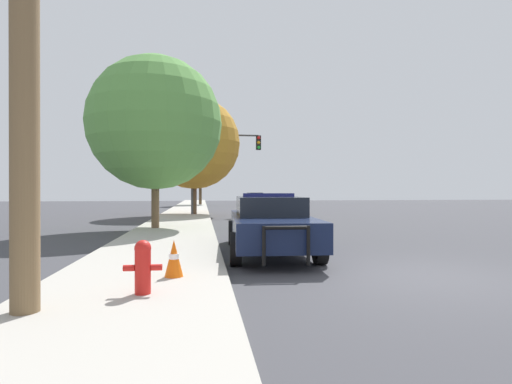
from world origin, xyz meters
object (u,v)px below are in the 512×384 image
object	(u,v)px
car_background_distant	(255,198)
tree_sidewalk_near	(155,123)
tree_sidewalk_mid	(194,143)
fire_hydrant	(143,265)
traffic_cone	(174,258)
tree_sidewalk_far	(200,166)
police_car	(269,222)
traffic_light	(221,156)

from	to	relation	value
car_background_distant	tree_sidewalk_near	bearing A→B (deg)	-107.99
tree_sidewalk_mid	tree_sidewalk_near	world-z (taller)	tree_sidewalk_mid
fire_hydrant	tree_sidewalk_mid	distance (m)	19.63
tree_sidewalk_mid	traffic_cone	xyz separation A→B (m)	(0.02, -18.14, -4.08)
tree_sidewalk_mid	tree_sidewalk_near	bearing A→B (deg)	-98.19
fire_hydrant	tree_sidewalk_near	bearing A→B (deg)	95.52
car_background_distant	tree_sidewalk_far	xyz separation A→B (m)	(-6.42, -5.80, 3.44)
police_car	tree_sidewalk_near	distance (m)	7.68
police_car	tree_sidewalk_near	size ratio (longest dim) A/B	0.82
tree_sidewalk_mid	police_car	bearing A→B (deg)	-81.71
tree_sidewalk_far	traffic_cone	size ratio (longest dim) A/B	9.52
tree_sidewalk_far	car_background_distant	bearing A→B (deg)	42.10
tree_sidewalk_far	tree_sidewalk_near	bearing A→B (deg)	-93.62
traffic_light	car_background_distant	xyz separation A→B (m)	(5.09, 22.52, -3.03)
police_car	traffic_cone	size ratio (longest dim) A/B	8.75
police_car	fire_hydrant	bearing A→B (deg)	62.46
fire_hydrant	car_background_distant	world-z (taller)	car_background_distant
car_background_distant	traffic_cone	xyz separation A→B (m)	(-6.71, -40.54, -0.27)
tree_sidewalk_far	police_car	bearing A→B (deg)	-86.62
traffic_cone	tree_sidewalk_mid	bearing A→B (deg)	90.08
traffic_cone	tree_sidewalk_near	bearing A→B (deg)	98.37
police_car	tree_sidewalk_far	bearing A→B (deg)	-83.36
tree_sidewalk_near	traffic_cone	distance (m)	9.89
fire_hydrant	tree_sidewalk_mid	world-z (taller)	tree_sidewalk_mid
traffic_light	tree_sidewalk_mid	world-z (taller)	tree_sidewalk_mid
fire_hydrant	police_car	bearing A→B (deg)	59.20
police_car	traffic_cone	bearing A→B (deg)	58.72
traffic_light	car_background_distant	distance (m)	23.28
traffic_light	traffic_cone	xyz separation A→B (m)	(-1.63, -18.02, -3.30)
tree_sidewalk_near	traffic_cone	world-z (taller)	tree_sidewalk_near
traffic_light	tree_sidewalk_near	xyz separation A→B (m)	(-2.96, -8.97, 0.45)
tree_sidewalk_far	tree_sidewalk_mid	bearing A→B (deg)	-91.10
police_car	traffic_light	bearing A→B (deg)	-84.68
traffic_light	tree_sidewalk_far	distance (m)	16.78
car_background_distant	traffic_cone	bearing A→B (deg)	-103.06
tree_sidewalk_mid	car_background_distant	bearing A→B (deg)	73.26
tree_sidewalk_far	traffic_cone	distance (m)	34.94
fire_hydrant	tree_sidewalk_near	distance (m)	10.82
police_car	tree_sidewalk_mid	xyz separation A→B (m)	(-2.18, 15.00, 3.75)
fire_hydrant	tree_sidewalk_far	world-z (taller)	tree_sidewalk_far
traffic_light	car_background_distant	world-z (taller)	traffic_light
car_background_distant	police_car	bearing A→B (deg)	-100.60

